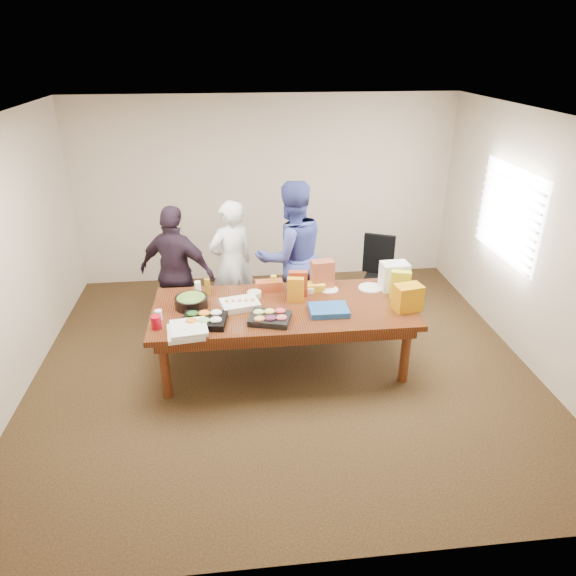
{
  "coord_description": "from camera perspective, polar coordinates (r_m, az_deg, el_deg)",
  "views": [
    {
      "loc": [
        -0.5,
        -4.94,
        3.34
      ],
      "look_at": [
        0.06,
        0.1,
        0.92
      ],
      "focal_mm": 32.41,
      "sensor_mm": 36.0,
      "label": 1
    }
  ],
  "objects": [
    {
      "name": "red_cup",
      "position": [
        5.32,
        -14.25,
        -3.66
      ],
      "size": [
        0.11,
        0.11,
        0.13
      ],
      "primitive_type": "cylinder",
      "rotation": [
        0.0,
        0.0,
        0.07
      ],
      "color": "#AE0619",
      "rests_on": "conference_table"
    },
    {
      "name": "pizza_box_upper",
      "position": [
        5.16,
        -10.84,
        -4.36
      ],
      "size": [
        0.4,
        0.4,
        0.04
      ],
      "primitive_type": "cube",
      "rotation": [
        0.0,
        0.0,
        0.14
      ],
      "color": "white",
      "rests_on": "pizza_box_lower"
    },
    {
      "name": "chip_bag_blue",
      "position": [
        5.48,
        4.48,
        -2.42
      ],
      "size": [
        0.41,
        0.31,
        0.06
      ],
      "primitive_type": "cube",
      "rotation": [
        0.0,
        0.0,
        -0.01
      ],
      "color": "#1E539E",
      "rests_on": "conference_table"
    },
    {
      "name": "chip_bag_red",
      "position": [
        5.76,
        1.12,
        0.47
      ],
      "size": [
        0.21,
        0.1,
        0.3
      ],
      "primitive_type": "cube",
      "rotation": [
        0.0,
        0.0,
        -0.09
      ],
      "color": "#AF3A19",
      "rests_on": "conference_table"
    },
    {
      "name": "grocery_bag_white",
      "position": [
        6.04,
        11.56,
        1.27
      ],
      "size": [
        0.31,
        0.23,
        0.32
      ],
      "primitive_type": "cube",
      "rotation": [
        0.0,
        0.0,
        0.06
      ],
      "color": "white",
      "rests_on": "conference_table"
    },
    {
      "name": "kraft_bag",
      "position": [
        5.97,
        3.79,
        1.51
      ],
      "size": [
        0.27,
        0.18,
        0.33
      ],
      "primitive_type": "cube",
      "rotation": [
        0.0,
        0.0,
        0.13
      ],
      "color": "#9C4C30",
      "rests_on": "conference_table"
    },
    {
      "name": "wall_front",
      "position": [
        3.19,
        4.13,
        -13.17
      ],
      "size": [
        5.5,
        0.04,
        2.7
      ],
      "primitive_type": "cube",
      "color": "beige",
      "rests_on": "floor"
    },
    {
      "name": "person_left",
      "position": [
        6.35,
        -12.07,
        1.62
      ],
      "size": [
        1.05,
        0.76,
        1.65
      ],
      "primitive_type": "imported",
      "rotation": [
        0.0,
        0.0,
        2.72
      ],
      "color": "black",
      "rests_on": "floor"
    },
    {
      "name": "sheet_cake",
      "position": [
        5.59,
        -5.3,
        -1.78
      ],
      "size": [
        0.45,
        0.38,
        0.07
      ],
      "primitive_type": "cube",
      "rotation": [
        0.0,
        0.0,
        0.23
      ],
      "color": "white",
      "rests_on": "conference_table"
    },
    {
      "name": "banana_bunch",
      "position": [
        5.95,
        2.84,
        0.15
      ],
      "size": [
        0.26,
        0.16,
        0.09
      ],
      "primitive_type": "cube",
      "rotation": [
        0.0,
        0.0,
        -0.04
      ],
      "color": "yellow",
      "rests_on": "conference_table"
    },
    {
      "name": "person_right",
      "position": [
        6.37,
        0.35,
        3.46
      ],
      "size": [
        1.09,
        0.95,
        1.89
      ],
      "primitive_type": "imported",
      "rotation": [
        0.0,
        0.0,
        3.44
      ],
      "color": "#3B4798",
      "rests_on": "floor"
    },
    {
      "name": "veggie_tray",
      "position": [
        5.32,
        -9.17,
        -3.56
      ],
      "size": [
        0.48,
        0.39,
        0.07
      ],
      "primitive_type": "cube",
      "rotation": [
        0.0,
        0.0,
        -0.13
      ],
      "color": "black",
      "rests_on": "conference_table"
    },
    {
      "name": "salad_bowl",
      "position": [
        5.66,
        -10.56,
        -1.53
      ],
      "size": [
        0.44,
        0.44,
        0.11
      ],
      "primitive_type": "cylinder",
      "rotation": [
        0.0,
        0.0,
        0.31
      ],
      "color": "black",
      "rests_on": "conference_table"
    },
    {
      "name": "floor",
      "position": [
        5.99,
        -0.49,
        -8.46
      ],
      "size": [
        5.5,
        5.0,
        0.02
      ],
      "primitive_type": "cube",
      "color": "#47301E",
      "rests_on": "ground"
    },
    {
      "name": "window_panel",
      "position": [
        6.67,
        23.04,
        7.47
      ],
      "size": [
        0.03,
        1.4,
        1.1
      ],
      "primitive_type": "cube",
      "color": "white",
      "rests_on": "wall_right"
    },
    {
      "name": "office_chair",
      "position": [
        7.01,
        10.15,
        1.14
      ],
      "size": [
        0.66,
        0.66,
        0.98
      ],
      "primitive_type": "cube",
      "rotation": [
        0.0,
        0.0,
        -0.43
      ],
      "color": "black",
      "rests_on": "floor"
    },
    {
      "name": "grocery_bag_yellow",
      "position": [
        5.62,
        13.01,
        -1.03
      ],
      "size": [
        0.31,
        0.24,
        0.28
      ],
      "primitive_type": "cube",
      "rotation": [
        0.0,
        0.0,
        0.19
      ],
      "color": "orange",
      "rests_on": "conference_table"
    },
    {
      "name": "pizza_box_lower",
      "position": [
        5.17,
        -11.14,
        -4.79
      ],
      "size": [
        0.4,
        0.4,
        0.04
      ],
      "primitive_type": "cube",
      "rotation": [
        0.0,
        0.0,
        0.13
      ],
      "color": "silver",
      "rests_on": "conference_table"
    },
    {
      "name": "wall_right",
      "position": [
        6.24,
        25.54,
        4.37
      ],
      "size": [
        0.04,
        5.0,
        2.7
      ],
      "primitive_type": "cube",
      "color": "beige",
      "rests_on": "floor"
    },
    {
      "name": "person_center",
      "position": [
        6.54,
        -6.18,
        2.66
      ],
      "size": [
        0.7,
        0.6,
        1.63
      ],
      "primitive_type": "imported",
      "rotation": [
        0.0,
        0.0,
        3.58
      ],
      "color": "white",
      "rests_on": "floor"
    },
    {
      "name": "bread_loaf",
      "position": [
        5.93,
        -2.11,
        0.26
      ],
      "size": [
        0.3,
        0.14,
        0.12
      ],
      "primitive_type": "cube",
      "rotation": [
        0.0,
        0.0,
        0.03
      ],
      "color": "#A44724",
      "rests_on": "conference_table"
    },
    {
      "name": "chip_bag_orange",
      "position": [
        5.65,
        0.83,
        -0.2
      ],
      "size": [
        0.19,
        0.11,
        0.28
      ],
      "primitive_type": "cube",
      "rotation": [
        0.0,
        0.0,
        -0.18
      ],
      "color": "orange",
      "rests_on": "conference_table"
    },
    {
      "name": "clear_cup_a",
      "position": [
        5.48,
        -14.02,
        -2.9
      ],
      "size": [
        0.1,
        0.1,
        0.1
      ],
      "primitive_type": "cylinder",
      "rotation": [
        0.0,
        0.0,
        -0.33
      ],
      "color": "white",
      "rests_on": "conference_table"
    },
    {
      "name": "fruit_tray",
      "position": [
        5.3,
        -1.99,
        -3.36
      ],
      "size": [
        0.48,
        0.42,
        0.06
      ],
      "primitive_type": "cube",
      "rotation": [
        0.0,
        0.0,
        -0.28
      ],
      "color": "black",
      "rests_on": "conference_table"
    },
    {
      "name": "chip_bag_yellow",
      "position": [
        5.84,
        12.21,
        0.34
      ],
      "size": [
        0.23,
        0.14,
        0.32
      ],
      "primitive_type": "cube",
      "rotation": [
        0.0,
        0.0,
        -0.27
      ],
      "color": "yellow",
      "rests_on": "conference_table"
    },
    {
      "name": "mustard_bottle",
      "position": [
        5.9,
        -1.58,
        0.52
      ],
      "size": [
        0.07,
        0.07,
        0.19
      ],
      "primitive_type": "cylinder",
      "rotation": [
        0.0,
        0.0,
        0.11
      ],
      "color": "gold",
      "rests_on": "conference_table"
    },
    {
      "name": "wall_back",
      "position": [
        7.72,
        -2.46,
        10.58
      ],
      "size": [
        5.5,
        0.04,
        2.7
      ],
      "primitive_type": "cube",
      "color": "beige",
      "rests_on": "floor"
    },
    {
      "name": "plate_a",
      "position": [
        6.07,
        9.02,
        0.02
      ],
      "size": [
        0.35,
        0.35,
        0.02
      ],
      "primitive_type": "cylinder",
      "rotation": [
        0.0,
        0.0,
        0.31
      ],
      "color": "white",
      "rests_on": "conference_table"
    },
    {
      "name": "dip_bowl_a",
      "position": [
        5.92,
        2.29,
        -0.11
      ],
      "size": [
        0.16,
        0.16,
        0.06
      ],
      "primitive_type": "cylinder",
      "rotation": [
        0.0,
        0.0,
        0.1
      ],
      "color": "white",
      "rests_on": "conference_table"
    },
    {
      "name": "clear_cup_b",
      "position": [
        5.67,
        -11.43,
        -1.6
      ],
      "size": [
        0.09,
        0.09,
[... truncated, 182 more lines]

